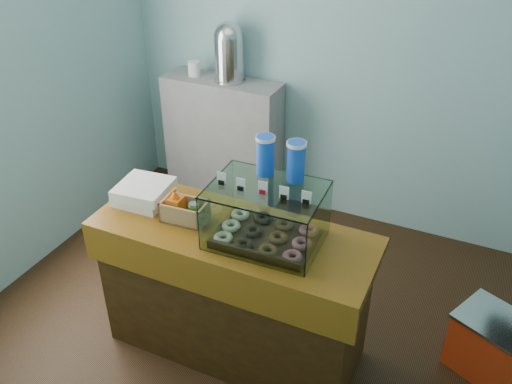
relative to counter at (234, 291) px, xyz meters
The scene contains 9 objects.
ground 0.52m from the counter, 90.00° to the left, with size 3.50×3.50×0.00m, color black.
room_shell 1.27m from the counter, 84.37° to the left, with size 3.54×3.04×2.82m.
counter is the anchor object (origin of this frame).
back_shelf 1.82m from the counter, 119.76° to the left, with size 1.00×0.32×1.10m, color #939496.
display_case 0.65m from the counter, 10.15° to the left, with size 0.60×0.45×0.54m.
condiment_crate 0.60m from the counter, behind, with size 0.26×0.17×0.20m.
pastry_boxes 0.79m from the counter, behind, with size 0.32×0.32×0.12m.
coffee_urn 2.00m from the counter, 117.54° to the left, with size 0.26×0.26×0.48m.
red_cooler 1.56m from the counter, 17.97° to the left, with size 0.55×0.50×0.40m.
Camera 1 is at (1.14, -2.38, 2.65)m, focal length 38.00 mm.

